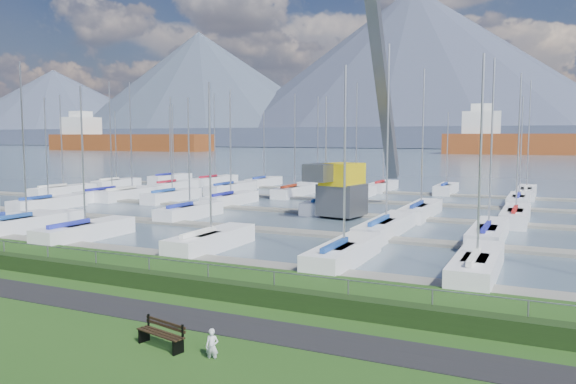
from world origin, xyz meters
The scene contains 13 objects.
path centered at (0.00, -3.00, 0.01)m, with size 160.00×2.00×0.04m, color black.
water centered at (0.00, 260.00, -0.40)m, with size 800.00×540.00×0.20m, color #495B6B.
hedge centered at (0.00, -0.40, 0.35)m, with size 80.00×0.70×0.70m, color black.
fence centered at (0.00, 0.00, 1.20)m, with size 0.04×0.04×80.00m, color gray.
foothill centered at (0.00, 330.00, 6.00)m, with size 900.00×80.00×12.00m, color #424A61.
mountains centered at (7.35, 404.62, 46.68)m, with size 1190.00×360.00×115.00m.
docks centered at (0.00, 26.00, -0.22)m, with size 90.00×41.60×0.25m.
bench_right centered at (3.98, -5.61, 0.42)m, with size 1.85×0.82×0.85m.
person centered at (5.85, -5.72, 0.52)m, with size 0.38×0.25×1.04m, color silver.
crane centered at (-0.54, 25.93, 5.33)m, with size 4.68×13.37×22.35m.
cargo_ship_west centered at (-173.33, 193.89, 3.70)m, with size 85.01×20.60×21.50m.
cargo_ship_mid centered at (18.38, 213.95, 3.59)m, with size 95.05×25.45×21.50m.
sailboat_fleet centered at (-2.66, 28.43, 5.47)m, with size 75.62×49.48×13.16m.
Camera 1 is at (14.41, -18.92, 6.37)m, focal length 35.00 mm.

